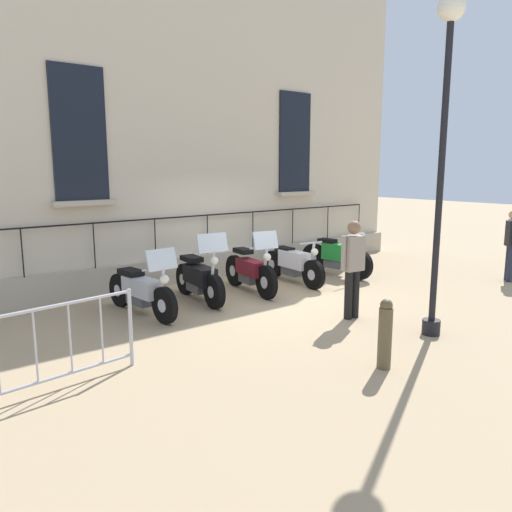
{
  "coord_description": "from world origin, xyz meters",
  "views": [
    {
      "loc": [
        7.73,
        -6.35,
        2.62
      ],
      "look_at": [
        -0.23,
        0.0,
        0.8
      ],
      "focal_mm": 35.06,
      "sensor_mm": 36.0,
      "label": 1
    }
  ],
  "objects": [
    {
      "name": "motorcycle_maroon",
      "position": [
        -0.39,
        -0.02,
        0.45
      ],
      "size": [
        2.02,
        0.68,
        1.37
      ],
      "color": "black",
      "rests_on": "ground_plane"
    },
    {
      "name": "motorcycle_black",
      "position": [
        -0.47,
        -1.24,
        0.44
      ],
      "size": [
        1.94,
        0.73,
        1.42
      ],
      "color": "black",
      "rests_on": "ground_plane"
    },
    {
      "name": "bollard",
      "position": [
        3.91,
        -1.14,
        0.47
      ],
      "size": [
        0.18,
        0.18,
        0.94
      ],
      "color": "brown",
      "rests_on": "ground_plane"
    },
    {
      "name": "lamppost",
      "position": [
        3.53,
        0.55,
        3.25
      ],
      "size": [
        0.4,
        0.4,
        5.05
      ],
      "color": "black",
      "rests_on": "ground_plane"
    },
    {
      "name": "motorcycle_white",
      "position": [
        -0.46,
        1.26,
        0.43
      ],
      "size": [
        2.11,
        0.61,
        1.02
      ],
      "color": "black",
      "rests_on": "ground_plane"
    },
    {
      "name": "building_facade",
      "position": [
        -2.47,
        0.0,
        3.64
      ],
      "size": [
        0.82,
        12.91,
        7.46
      ],
      "color": "beige",
      "rests_on": "ground_plane"
    },
    {
      "name": "crowd_barrier",
      "position": [
        1.87,
        -4.73,
        0.56
      ],
      "size": [
        0.3,
        2.1,
        1.05
      ],
      "color": "#B7B7BF",
      "rests_on": "ground_plane"
    },
    {
      "name": "pedestrian_standing",
      "position": [
        2.52,
        5.33,
        0.93
      ],
      "size": [
        0.4,
        0.43,
        1.65
      ],
      "color": "#23283D",
      "rests_on": "ground_plane"
    },
    {
      "name": "ground_plane",
      "position": [
        0.0,
        0.0,
        0.0
      ],
      "size": [
        60.0,
        60.0,
        0.0
      ],
      "primitive_type": "plane",
      "color": "tan"
    },
    {
      "name": "motorcycle_green",
      "position": [
        -0.37,
        2.6,
        0.45
      ],
      "size": [
        2.04,
        0.64,
        1.1
      ],
      "color": "black",
      "rests_on": "ground_plane"
    },
    {
      "name": "motorcycle_silver",
      "position": [
        -0.31,
        -2.55,
        0.44
      ],
      "size": [
        2.12,
        0.69,
        1.28
      ],
      "color": "black",
      "rests_on": "ground_plane"
    },
    {
      "name": "pedestrian_walking",
      "position": [
        2.17,
        0.23,
        0.98
      ],
      "size": [
        0.26,
        0.53,
        1.72
      ],
      "color": "black",
      "rests_on": "ground_plane"
    }
  ]
}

